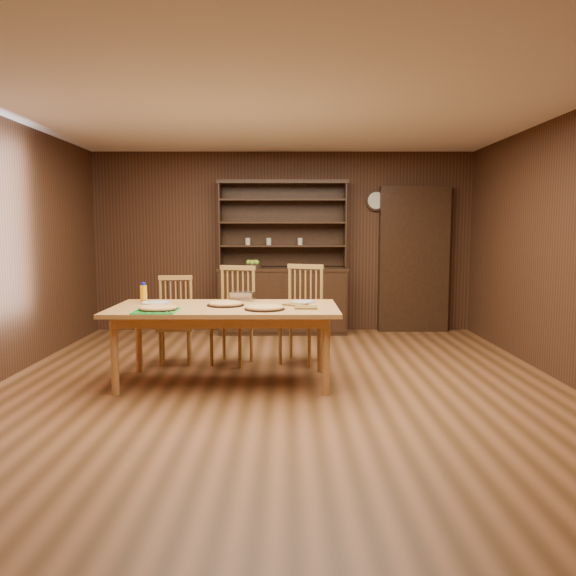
{
  "coord_description": "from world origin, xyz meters",
  "views": [
    {
      "loc": [
        0.06,
        -5.23,
        1.49
      ],
      "look_at": [
        0.07,
        0.4,
        0.9
      ],
      "focal_mm": 35.0,
      "sensor_mm": 36.0,
      "label": 1
    }
  ],
  "objects_px": {
    "chair_left": "(175,317)",
    "juice_bottle": "(144,293)",
    "dining_table": "(225,313)",
    "chair_center": "(234,311)",
    "chair_right": "(302,310)",
    "china_hutch": "(283,292)"
  },
  "relations": [
    {
      "from": "chair_left",
      "to": "juice_bottle",
      "type": "distance_m",
      "value": 0.68
    },
    {
      "from": "chair_left",
      "to": "juice_bottle",
      "type": "relative_size",
      "value": 4.78
    },
    {
      "from": "juice_bottle",
      "to": "dining_table",
      "type": "bearing_deg",
      "value": -19.92
    },
    {
      "from": "dining_table",
      "to": "chair_center",
      "type": "xyz_separation_m",
      "value": [
        0.01,
        0.85,
        -0.11
      ]
    },
    {
      "from": "chair_right",
      "to": "chair_center",
      "type": "bearing_deg",
      "value": -154.12
    },
    {
      "from": "chair_right",
      "to": "chair_left",
      "type": "bearing_deg",
      "value": -156.86
    },
    {
      "from": "dining_table",
      "to": "juice_bottle",
      "type": "height_order",
      "value": "juice_bottle"
    },
    {
      "from": "dining_table",
      "to": "chair_center",
      "type": "bearing_deg",
      "value": 89.32
    },
    {
      "from": "chair_left",
      "to": "chair_center",
      "type": "xyz_separation_m",
      "value": [
        0.66,
        -0.02,
        0.06
      ]
    },
    {
      "from": "chair_left",
      "to": "chair_right",
      "type": "distance_m",
      "value": 1.43
    },
    {
      "from": "dining_table",
      "to": "chair_right",
      "type": "xyz_separation_m",
      "value": [
        0.77,
        0.9,
        -0.1
      ]
    },
    {
      "from": "dining_table",
      "to": "chair_left",
      "type": "distance_m",
      "value": 1.1
    },
    {
      "from": "china_hutch",
      "to": "juice_bottle",
      "type": "relative_size",
      "value": 10.73
    },
    {
      "from": "chair_left",
      "to": "juice_bottle",
      "type": "xyz_separation_m",
      "value": [
        -0.21,
        -0.56,
        0.33
      ]
    },
    {
      "from": "chair_right",
      "to": "juice_bottle",
      "type": "height_order",
      "value": "chair_right"
    },
    {
      "from": "dining_table",
      "to": "chair_left",
      "type": "height_order",
      "value": "chair_left"
    },
    {
      "from": "dining_table",
      "to": "juice_bottle",
      "type": "bearing_deg",
      "value": 160.08
    },
    {
      "from": "chair_right",
      "to": "dining_table",
      "type": "bearing_deg",
      "value": -108.6
    },
    {
      "from": "chair_right",
      "to": "juice_bottle",
      "type": "relative_size",
      "value": 5.39
    },
    {
      "from": "chair_center",
      "to": "juice_bottle",
      "type": "relative_size",
      "value": 5.34
    },
    {
      "from": "china_hutch",
      "to": "chair_right",
      "type": "xyz_separation_m",
      "value": [
        0.23,
        -1.75,
        -0.02
      ]
    },
    {
      "from": "china_hutch",
      "to": "juice_bottle",
      "type": "xyz_separation_m",
      "value": [
        -1.4,
        -2.34,
        0.25
      ]
    }
  ]
}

